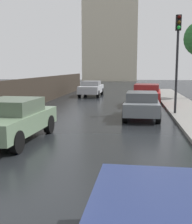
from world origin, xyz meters
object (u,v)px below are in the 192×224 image
at_px(car_silver_behind_camera, 91,88).
at_px(car_grey_far_lane, 142,104).
at_px(traffic_light, 178,47).
at_px(car_green_far_ahead, 11,119).
at_px(car_red_near_kerb, 146,94).

height_order(car_silver_behind_camera, car_grey_far_lane, car_silver_behind_camera).
xyz_separation_m(car_silver_behind_camera, traffic_light, (5.90, -10.31, 2.80)).
bearing_deg(car_green_far_ahead, car_grey_far_lane, -128.11).
relative_size(car_silver_behind_camera, car_grey_far_lane, 1.12).
xyz_separation_m(car_red_near_kerb, car_silver_behind_camera, (-4.58, 6.13, -0.04)).
relative_size(car_green_far_ahead, traffic_light, 0.88).
bearing_deg(car_silver_behind_camera, car_grey_far_lane, 110.65).
distance_m(car_red_near_kerb, car_silver_behind_camera, 7.66).
xyz_separation_m(car_green_far_ahead, car_grey_far_lane, (4.47, 5.15, -0.05)).
xyz_separation_m(car_red_near_kerb, traffic_light, (1.31, -4.18, 2.77)).
distance_m(car_silver_behind_camera, traffic_light, 12.20).
height_order(car_green_far_ahead, traffic_light, traffic_light).
height_order(car_red_near_kerb, car_green_far_ahead, car_green_far_ahead).
xyz_separation_m(car_silver_behind_camera, car_grey_far_lane, (4.15, -11.32, -0.01)).
relative_size(car_red_near_kerb, car_green_far_ahead, 0.96).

